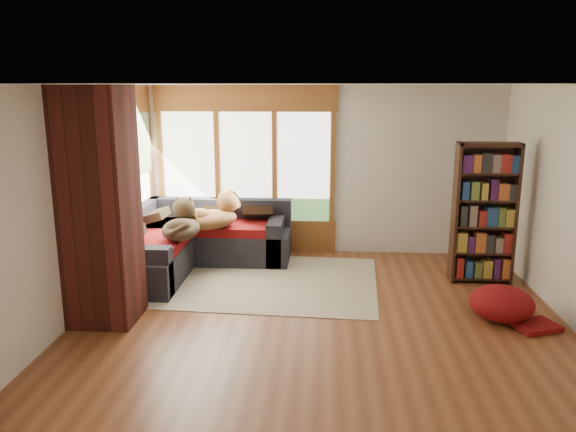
% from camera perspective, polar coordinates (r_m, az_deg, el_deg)
% --- Properties ---
extents(floor, '(5.50, 5.50, 0.00)m').
position_cam_1_polar(floor, '(6.67, 3.26, -9.72)').
color(floor, brown).
rests_on(floor, ground).
extents(ceiling, '(5.50, 5.50, 0.00)m').
position_cam_1_polar(ceiling, '(6.15, 3.58, 13.20)').
color(ceiling, white).
extents(wall_back, '(5.50, 0.04, 2.60)m').
position_cam_1_polar(wall_back, '(8.75, 3.56, 4.62)').
color(wall_back, silver).
rests_on(wall_back, ground).
extents(wall_front, '(5.50, 0.04, 2.60)m').
position_cam_1_polar(wall_front, '(3.87, 3.08, -6.33)').
color(wall_front, silver).
rests_on(wall_front, ground).
extents(wall_left, '(0.04, 5.00, 2.60)m').
position_cam_1_polar(wall_left, '(6.88, -20.16, 1.51)').
color(wall_left, silver).
rests_on(wall_left, ground).
extents(wall_right, '(0.04, 5.00, 2.60)m').
position_cam_1_polar(wall_right, '(6.85, 27.10, 0.81)').
color(wall_right, silver).
rests_on(wall_right, ground).
extents(windows_back, '(2.82, 0.10, 1.90)m').
position_cam_1_polar(windows_back, '(8.80, -4.30, 4.99)').
color(windows_back, brown).
rests_on(windows_back, wall_back).
extents(windows_left, '(0.10, 2.62, 1.90)m').
position_cam_1_polar(windows_left, '(7.95, -16.54, 3.61)').
color(windows_left, brown).
rests_on(windows_left, wall_left).
extents(roller_blind, '(0.03, 0.72, 0.90)m').
position_cam_1_polar(roller_blind, '(8.67, -14.64, 7.14)').
color(roller_blind, '#6F865C').
rests_on(roller_blind, wall_left).
extents(brick_chimney, '(0.70, 0.70, 2.60)m').
position_cam_1_polar(brick_chimney, '(6.42, -18.55, 0.86)').
color(brick_chimney, '#471914').
rests_on(brick_chimney, ground).
extents(sectional_sofa, '(2.20, 2.20, 0.80)m').
position_cam_1_polar(sectional_sofa, '(8.42, -10.01, -2.85)').
color(sectional_sofa, black).
rests_on(sectional_sofa, ground).
extents(area_rug, '(3.14, 2.47, 0.01)m').
position_cam_1_polar(area_rug, '(7.66, -2.47, -6.60)').
color(area_rug, beige).
rests_on(area_rug, ground).
extents(bookshelf, '(0.80, 0.27, 1.88)m').
position_cam_1_polar(bookshelf, '(7.83, 19.31, 0.22)').
color(bookshelf, '#341C11').
rests_on(bookshelf, ground).
extents(pouf, '(0.95, 0.95, 0.39)m').
position_cam_1_polar(pouf, '(6.83, 20.89, -8.21)').
color(pouf, maroon).
rests_on(pouf, area_rug).
extents(dog_tan, '(0.94, 0.91, 0.46)m').
position_cam_1_polar(dog_tan, '(8.11, -7.42, 0.05)').
color(dog_tan, brown).
rests_on(dog_tan, sectional_sofa).
extents(dog_brindle, '(0.56, 0.85, 0.45)m').
position_cam_1_polar(dog_brindle, '(7.68, -10.73, -0.90)').
color(dog_brindle, black).
rests_on(dog_brindle, sectional_sofa).
extents(throw_pillows, '(1.98, 1.68, 0.45)m').
position_cam_1_polar(throw_pillows, '(8.33, -9.45, 0.35)').
color(throw_pillows, black).
rests_on(throw_pillows, sectional_sofa).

